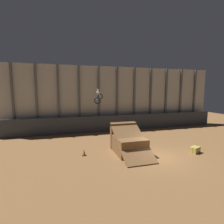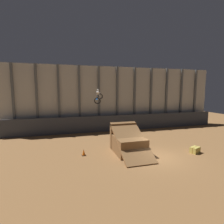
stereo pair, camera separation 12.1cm
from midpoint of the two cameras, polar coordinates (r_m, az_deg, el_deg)
The scene contains 7 objects.
ground_plane at distance 16.15m, azimuth 14.82°, elevation -14.10°, with size 60.00×60.00×0.00m, color olive.
arena_back_wall at distance 26.08m, azimuth 1.41°, elevation 4.51°, with size 32.00×0.40×9.20m.
lower_barrier at distance 25.25m, azimuth 2.28°, elevation -3.53°, with size 31.36×0.20×2.25m.
dirt_ramp at distance 16.71m, azimuth 5.03°, elevation -9.81°, with size 2.64×4.86×2.71m.
rider_bike_solo at distance 19.65m, azimuth -4.63°, elevation 5.04°, with size 1.33×1.88×1.65m.
traffic_cone_near_ramp at distance 16.13m, azimuth -9.34°, elevation -12.91°, with size 0.36×0.36×0.58m.
hay_bale_trackside at distance 18.30m, azimuth 25.30°, elevation -11.08°, with size 1.06×0.88×0.57m.
Camera 1 is at (-8.00, -12.81, 5.77)m, focal length 28.00 mm.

